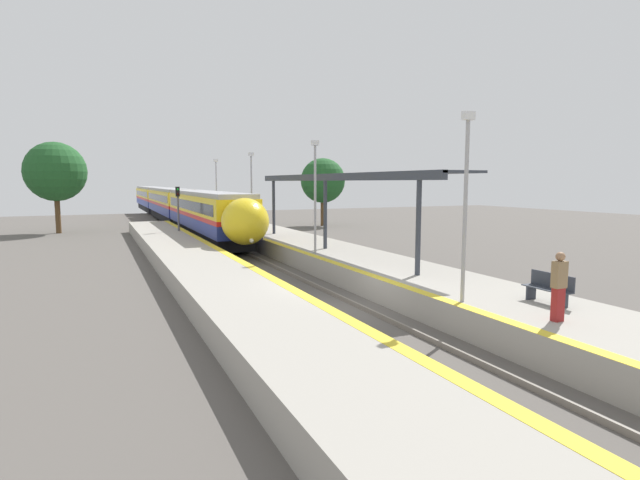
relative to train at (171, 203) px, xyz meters
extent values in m
plane|color=#56514C|center=(0.00, -42.02, -2.15)|extent=(120.00, 120.00, 0.00)
cube|color=slate|center=(-0.72, -42.02, -2.08)|extent=(0.08, 90.00, 0.15)
cube|color=slate|center=(0.72, -42.02, -2.08)|extent=(0.08, 90.00, 0.15)
cube|color=black|center=(0.00, -19.15, -1.52)|extent=(2.43, 18.06, 0.82)
cube|color=navy|center=(0.00, -19.15, -0.69)|extent=(2.77, 19.63, 0.84)
cube|color=red|center=(0.00, -19.15, -0.13)|extent=(2.78, 19.63, 0.29)
cube|color=yellow|center=(0.00, -19.15, 0.66)|extent=(2.77, 19.63, 1.28)
cube|color=black|center=(0.00, -19.15, 0.60)|extent=(2.79, 18.06, 0.70)
cube|color=#9E9EA3|center=(0.00, -19.15, 1.45)|extent=(2.49, 19.63, 0.30)
cylinder|color=black|center=(-0.72, -26.33, -1.72)|extent=(0.12, 0.87, 0.87)
cylinder|color=black|center=(0.72, -26.33, -1.72)|extent=(0.12, 0.87, 0.87)
cylinder|color=black|center=(-0.72, -24.13, -1.72)|extent=(0.12, 0.87, 0.87)
cylinder|color=black|center=(0.72, -24.13, -1.72)|extent=(0.12, 0.87, 0.87)
cylinder|color=black|center=(-0.72, -14.16, -1.72)|extent=(0.12, 0.87, 0.87)
cylinder|color=black|center=(0.72, -14.16, -1.72)|extent=(0.12, 0.87, 0.87)
cylinder|color=black|center=(-0.72, -11.96, -1.72)|extent=(0.12, 0.87, 0.87)
cylinder|color=black|center=(0.72, -11.96, -1.72)|extent=(0.12, 0.87, 0.87)
ellipsoid|color=yellow|center=(0.00, -30.04, 0.09)|extent=(2.66, 3.23, 2.65)
ellipsoid|color=black|center=(0.00, -30.44, 0.53)|extent=(1.94, 1.89, 1.35)
sphere|color=#F9F4CC|center=(0.00, -31.25, -0.86)|extent=(0.24, 0.24, 0.24)
cube|color=black|center=(0.00, 1.28, -1.52)|extent=(2.43, 18.06, 0.82)
cube|color=navy|center=(0.00, 1.28, -0.69)|extent=(2.77, 19.63, 0.84)
cube|color=red|center=(0.00, 1.28, -0.13)|extent=(2.78, 19.63, 0.29)
cube|color=yellow|center=(0.00, 1.28, 0.66)|extent=(2.77, 19.63, 1.28)
cube|color=black|center=(0.00, 1.28, 0.60)|extent=(2.79, 18.06, 0.70)
cube|color=#9E9EA3|center=(0.00, 1.28, 1.45)|extent=(2.49, 19.63, 0.30)
cylinder|color=black|center=(-0.72, -5.91, -1.72)|extent=(0.12, 0.87, 0.87)
cylinder|color=black|center=(0.72, -5.91, -1.72)|extent=(0.12, 0.87, 0.87)
cylinder|color=black|center=(-0.72, -3.71, -1.72)|extent=(0.12, 0.87, 0.87)
cylinder|color=black|center=(0.72, -3.71, -1.72)|extent=(0.12, 0.87, 0.87)
cylinder|color=black|center=(-0.72, 6.26, -1.72)|extent=(0.12, 0.87, 0.87)
cylinder|color=black|center=(0.72, 6.26, -1.72)|extent=(0.12, 0.87, 0.87)
cylinder|color=black|center=(-0.72, 8.46, -1.72)|extent=(0.12, 0.87, 0.87)
cylinder|color=black|center=(0.72, 8.46, -1.72)|extent=(0.12, 0.87, 0.87)
cube|color=black|center=(0.00, 21.70, -1.52)|extent=(2.43, 18.06, 0.82)
cube|color=navy|center=(0.00, 21.70, -0.69)|extent=(2.77, 19.63, 0.84)
cube|color=red|center=(0.00, 21.70, -0.13)|extent=(2.78, 19.63, 0.29)
cube|color=yellow|center=(0.00, 21.70, 0.66)|extent=(2.77, 19.63, 1.28)
cube|color=black|center=(0.00, 21.70, 0.60)|extent=(2.79, 18.06, 0.70)
cube|color=#9E9EA3|center=(0.00, 21.70, 1.45)|extent=(2.49, 19.63, 0.30)
cylinder|color=black|center=(-0.72, 14.52, -1.72)|extent=(0.12, 0.87, 0.87)
cylinder|color=black|center=(0.72, 14.52, -1.72)|extent=(0.12, 0.87, 0.87)
cylinder|color=black|center=(-0.72, 16.72, -1.72)|extent=(0.12, 0.87, 0.87)
cylinder|color=black|center=(0.72, 16.72, -1.72)|extent=(0.12, 0.87, 0.87)
cylinder|color=black|center=(-0.72, 26.69, -1.72)|extent=(0.12, 0.87, 0.87)
cylinder|color=black|center=(0.72, 26.69, -1.72)|extent=(0.12, 0.87, 0.87)
cylinder|color=black|center=(-0.72, 28.89, -1.72)|extent=(0.12, 0.87, 0.87)
cylinder|color=black|center=(0.72, 28.89, -1.72)|extent=(0.12, 0.87, 0.87)
cube|color=#9E998E|center=(3.72, -42.02, -1.69)|extent=(4.17, 64.00, 0.92)
cube|color=yellow|center=(1.84, -42.02, -1.23)|extent=(0.40, 64.00, 0.01)
cube|color=#9E998E|center=(-3.35, -42.02, -1.69)|extent=(3.43, 64.00, 0.92)
cube|color=yellow|center=(-1.84, -42.02, -1.23)|extent=(0.40, 64.00, 0.01)
cube|color=#2D333D|center=(4.27, -47.67, -1.02)|extent=(0.36, 0.06, 0.42)
cube|color=#2D333D|center=(4.27, -46.53, -1.02)|extent=(0.36, 0.06, 0.42)
cube|color=#2D333D|center=(4.27, -47.10, -0.80)|extent=(0.44, 1.52, 0.03)
cube|color=#2D333D|center=(4.47, -47.10, -0.56)|extent=(0.04, 1.52, 0.44)
cube|color=maroon|center=(2.98, -48.57, -0.80)|extent=(0.28, 0.20, 0.87)
cube|color=#7F6647|center=(2.98, -48.57, -0.02)|extent=(0.36, 0.22, 0.69)
sphere|color=#936B4C|center=(2.98, -48.57, 0.44)|extent=(0.24, 0.24, 0.24)
cylinder|color=#59595E|center=(-2.24, -20.34, -0.44)|extent=(0.14, 0.14, 3.43)
cube|color=black|center=(-2.24, -20.34, 1.62)|extent=(0.28, 0.20, 0.70)
sphere|color=#1ED833|center=(-2.24, -20.45, 1.79)|extent=(0.14, 0.14, 0.14)
sphere|color=#330A0A|center=(-2.24, -20.45, 1.45)|extent=(0.14, 0.14, 0.14)
cylinder|color=#9E9EA3|center=(2.16, -45.91, 1.42)|extent=(0.12, 0.12, 5.31)
cube|color=silver|center=(2.16, -45.91, 4.19)|extent=(0.36, 0.20, 0.24)
cylinder|color=#9E9EA3|center=(2.16, -34.99, 1.42)|extent=(0.12, 0.12, 5.31)
cube|color=silver|center=(2.16, -34.99, 4.19)|extent=(0.36, 0.20, 0.24)
cylinder|color=#9E9EA3|center=(2.16, -24.07, 1.42)|extent=(0.12, 0.12, 5.31)
cube|color=silver|center=(2.16, -24.07, 4.19)|extent=(0.36, 0.20, 0.24)
cylinder|color=#9E9EA3|center=(2.16, -13.15, 1.42)|extent=(0.12, 0.12, 5.31)
cube|color=silver|center=(2.16, -13.15, 4.19)|extent=(0.36, 0.20, 0.24)
cylinder|color=#333842|center=(3.45, -41.81, 0.62)|extent=(0.20, 0.20, 3.70)
cylinder|color=#333842|center=(3.45, -33.39, 0.62)|extent=(0.20, 0.20, 3.70)
cylinder|color=#333842|center=(3.45, -24.97, 0.62)|extent=(0.20, 0.20, 3.70)
cube|color=#333842|center=(3.45, -33.39, 2.56)|extent=(0.24, 19.84, 0.36)
cube|color=#333842|center=(4.35, -33.39, 2.68)|extent=(2.00, 19.84, 0.10)
cylinder|color=brown|center=(-10.73, -8.42, -0.50)|extent=(0.44, 0.44, 3.31)
sphere|color=#1E5123|center=(-10.73, -8.42, 3.20)|extent=(5.11, 5.11, 5.11)
cylinder|color=brown|center=(13.51, -11.03, -0.75)|extent=(0.44, 0.44, 2.80)
sphere|color=#1E5123|center=(13.51, -11.03, 2.46)|extent=(4.53, 4.53, 4.53)
camera|label=1|loc=(-7.67, -57.44, 2.32)|focal=28.00mm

